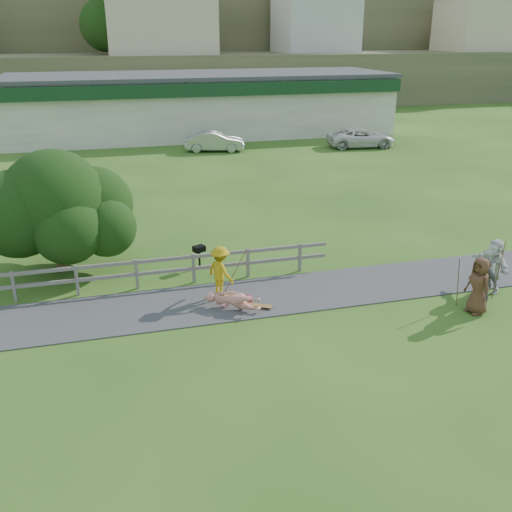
% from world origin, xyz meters
% --- Properties ---
extents(ground, '(260.00, 260.00, 0.00)m').
position_xyz_m(ground, '(0.00, 0.00, 0.00)').
color(ground, '#2A5518').
rests_on(ground, ground).
extents(path, '(34.00, 3.00, 0.04)m').
position_xyz_m(path, '(0.00, 1.50, 0.02)').
color(path, '#39393B').
rests_on(path, ground).
extents(fence, '(15.05, 0.10, 1.10)m').
position_xyz_m(fence, '(-4.62, 3.30, 0.72)').
color(fence, '#625E57').
rests_on(fence, ground).
extents(strip_mall, '(32.50, 10.75, 5.10)m').
position_xyz_m(strip_mall, '(4.00, 34.94, 2.58)').
color(strip_mall, beige).
rests_on(strip_mall, ground).
extents(skater_rider, '(1.12, 1.30, 1.75)m').
position_xyz_m(skater_rider, '(-1.33, 1.81, 0.87)').
color(skater_rider, '#B89411').
rests_on(skater_rider, ground).
extents(skater_fallen, '(1.41, 1.76, 0.67)m').
position_xyz_m(skater_fallen, '(-1.14, 0.83, 0.34)').
color(skater_fallen, tan).
rests_on(skater_fallen, ground).
extents(spectator_a, '(0.68, 0.84, 1.62)m').
position_xyz_m(spectator_a, '(7.37, -0.28, 0.81)').
color(spectator_a, white).
rests_on(spectator_a, ground).
extents(spectator_b, '(0.53, 1.02, 1.66)m').
position_xyz_m(spectator_b, '(6.87, -0.93, 0.83)').
color(spectator_b, slate).
rests_on(spectator_b, ground).
extents(spectator_c, '(0.72, 0.99, 1.87)m').
position_xyz_m(spectator_c, '(6.32, -1.37, 0.94)').
color(spectator_c, brown).
rests_on(spectator_c, ground).
extents(spectator_d, '(0.63, 1.78, 1.89)m').
position_xyz_m(spectator_d, '(7.82, -0.07, 0.95)').
color(spectator_d, silver).
rests_on(spectator_d, ground).
extents(car_silver, '(4.63, 2.49, 1.45)m').
position_xyz_m(car_silver, '(3.47, 26.83, 0.72)').
color(car_silver, '#A8ABB0').
rests_on(car_silver, ground).
extents(car_white, '(5.44, 2.99, 1.44)m').
position_xyz_m(car_white, '(14.78, 25.46, 0.72)').
color(car_white, silver).
rests_on(car_white, ground).
extents(tree, '(6.01, 6.01, 3.58)m').
position_xyz_m(tree, '(-6.58, 5.76, 1.79)').
color(tree, black).
rests_on(tree, ground).
extents(bbq, '(0.51, 0.46, 0.91)m').
position_xyz_m(bbq, '(-1.58, 4.55, 0.46)').
color(bbq, black).
rests_on(bbq, ground).
extents(longboard_rider, '(0.90, 0.26, 0.10)m').
position_xyz_m(longboard_rider, '(-1.33, 1.81, 0.05)').
color(longboard_rider, '#996632').
rests_on(longboard_rider, ground).
extents(longboard_fallen, '(0.97, 0.67, 0.11)m').
position_xyz_m(longboard_fallen, '(-0.34, 0.73, 0.05)').
color(longboard_fallen, '#996632').
rests_on(longboard_fallen, ground).
extents(helmet, '(0.29, 0.29, 0.29)m').
position_xyz_m(helmet, '(-0.54, 1.18, 0.15)').
color(helmet, red).
rests_on(helmet, ground).
extents(pole_rider, '(0.03, 0.03, 1.72)m').
position_xyz_m(pole_rider, '(-0.73, 2.21, 0.86)').
color(pole_rider, brown).
rests_on(pole_rider, ground).
extents(pole_spec_left, '(0.03, 0.03, 1.68)m').
position_xyz_m(pole_spec_left, '(5.97, -0.80, 0.84)').
color(pole_spec_left, brown).
rests_on(pole_spec_left, ground).
extents(pole_spec_right, '(0.03, 0.03, 2.01)m').
position_xyz_m(pole_spec_right, '(7.62, -0.61, 1.01)').
color(pole_spec_right, brown).
rests_on(pole_spec_right, ground).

